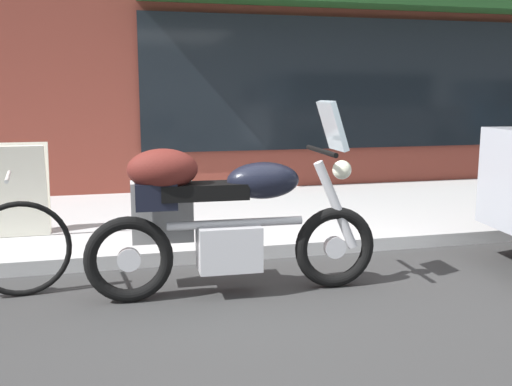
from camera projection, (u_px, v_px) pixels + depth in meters
name	position (u px, v px, depth m)	size (l,w,h in m)	color
ground_plane	(268.00, 305.00, 3.99)	(80.00, 80.00, 0.00)	#333333
touring_motorcycle	(216.00, 213.00, 4.10)	(2.11, 0.71, 1.38)	black
sandwich_board_sign	(17.00, 190.00, 5.33)	(0.55, 0.40, 0.85)	silver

